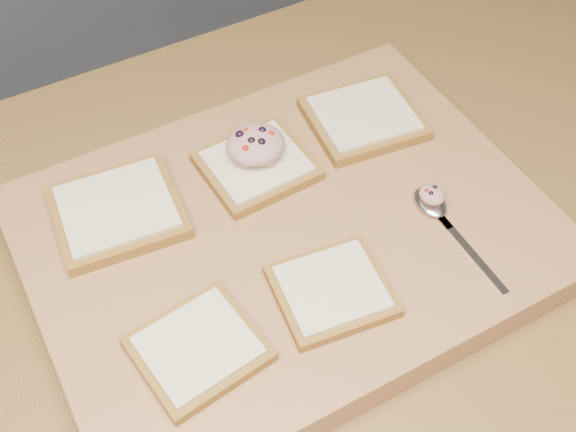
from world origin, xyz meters
name	(u,v)px	position (x,y,z in m)	size (l,w,h in m)	color
cutting_board	(288,236)	(0.13, 0.00, 0.92)	(0.54, 0.41, 0.04)	#A47446
bread_far_left	(117,211)	(-0.03, 0.10, 0.95)	(0.14, 0.13, 0.02)	olive
bread_far_center	(257,165)	(0.13, 0.09, 0.95)	(0.12, 0.11, 0.02)	olive
bread_far_right	(364,118)	(0.28, 0.09, 0.95)	(0.14, 0.13, 0.02)	olive
bread_near_left	(198,348)	(-0.02, -0.09, 0.95)	(0.12, 0.11, 0.02)	olive
bread_near_center	(332,290)	(0.12, -0.10, 0.95)	(0.12, 0.11, 0.02)	olive
tuna_salad_dollop	(255,144)	(0.14, 0.10, 0.97)	(0.07, 0.06, 0.03)	tan
spoon	(436,210)	(0.27, -0.06, 0.95)	(0.03, 0.15, 0.01)	silver
spoon_salad	(432,194)	(0.27, -0.05, 0.96)	(0.03, 0.03, 0.02)	tan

